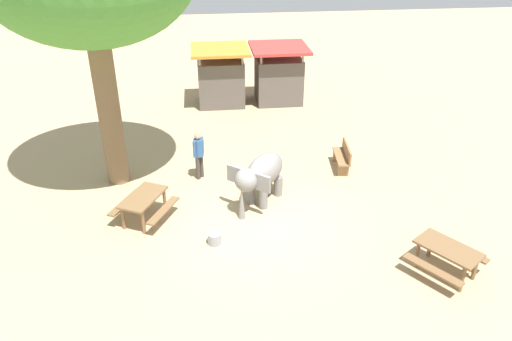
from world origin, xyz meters
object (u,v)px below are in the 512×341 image
picnic_table_near (447,254)px  person_handler (199,152)px  picnic_table_far (144,202)px  feed_bucket (214,238)px  market_stall_red (279,77)px  market_stall_orange (221,79)px  wooden_bench (343,156)px  elephant (261,175)px

picnic_table_near → person_handler: bearing=-168.5°
picnic_table_far → feed_bucket: picnic_table_far is taller
market_stall_red → feed_bucket: bearing=-107.8°
market_stall_orange → picnic_table_far: bearing=-106.5°
picnic_table_far → market_stall_orange: size_ratio=0.79×
market_stall_orange → wooden_bench: bearing=-60.7°
picnic_table_far → feed_bucket: bearing=-99.1°
market_stall_orange → feed_bucket: bearing=-94.1°
picnic_table_near → market_stall_orange: market_stall_orange is taller
picnic_table_near → market_stall_red: bearing=154.7°
picnic_table_near → picnic_table_far: (-7.51, 3.23, 0.00)m
picnic_table_far → market_stall_orange: (2.70, 9.10, 0.55)m
wooden_bench → feed_bucket: 5.90m
person_handler → market_stall_red: 7.75m
person_handler → picnic_table_far: person_handler is taller
market_stall_red → feed_bucket: market_stall_red is taller
person_handler → market_stall_orange: market_stall_orange is taller
wooden_bench → market_stall_red: size_ratio=0.57×
elephant → picnic_table_far: bearing=-41.6°
market_stall_orange → picnic_table_near: bearing=-68.7°
market_stall_red → wooden_bench: bearing=-80.0°
wooden_bench → market_stall_red: market_stall_red is taller
person_handler → feed_bucket: size_ratio=4.50×
elephant → picnic_table_far: (-3.42, -0.53, -0.37)m
person_handler → wooden_bench: person_handler is taller
wooden_bench → picnic_table_near: size_ratio=0.69×
person_handler → market_stall_red: market_stall_red is taller
picnic_table_near → picnic_table_far: 8.18m
picnic_table_near → market_stall_orange: bearing=165.9°
elephant → market_stall_orange: 8.60m
market_stall_orange → market_stall_red: (2.60, 0.00, 0.00)m
person_handler → market_stall_orange: (1.09, 6.82, 0.19)m
wooden_bench → market_stall_orange: bearing=35.2°
wooden_bench → market_stall_orange: (-3.78, 6.73, 0.67)m
feed_bucket → person_handler: bearing=95.1°
person_handler → feed_bucket: (0.33, -3.66, -0.79)m
person_handler → market_stall_orange: 6.91m
elephant → picnic_table_far: 3.48m
picnic_table_far → market_stall_orange: bearing=9.9°
person_handler → wooden_bench: bearing=39.9°
person_handler → picnic_table_near: size_ratio=0.78×
market_stall_orange → person_handler: bearing=-99.0°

